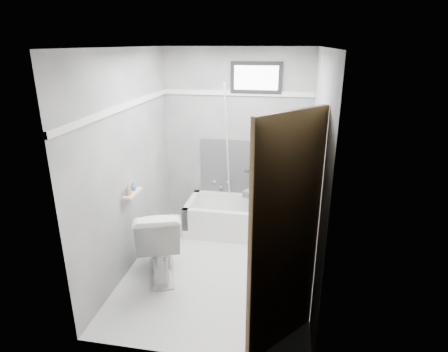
% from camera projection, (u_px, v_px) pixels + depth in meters
% --- Properties ---
extents(floor, '(2.60, 2.60, 0.00)m').
position_uv_depth(floor, '(219.00, 268.00, 4.30)').
color(floor, white).
rests_on(floor, ground).
extents(ceiling, '(2.60, 2.60, 0.00)m').
position_uv_depth(ceiling, '(217.00, 47.00, 3.49)').
color(ceiling, silver).
rests_on(ceiling, floor).
extents(wall_back, '(2.00, 0.02, 2.40)m').
position_uv_depth(wall_back, '(236.00, 139.00, 5.10)').
color(wall_back, slate).
rests_on(wall_back, floor).
extents(wall_front, '(2.00, 0.02, 2.40)m').
position_uv_depth(wall_front, '(184.00, 226.00, 2.69)').
color(wall_front, slate).
rests_on(wall_front, floor).
extents(wall_left, '(0.02, 2.60, 2.40)m').
position_uv_depth(wall_left, '(128.00, 164.00, 4.06)').
color(wall_left, slate).
rests_on(wall_left, floor).
extents(wall_right, '(0.02, 2.60, 2.40)m').
position_uv_depth(wall_right, '(316.00, 175.00, 3.73)').
color(wall_right, slate).
rests_on(wall_right, floor).
extents(bathtub, '(1.50, 0.70, 0.42)m').
position_uv_depth(bathtub, '(243.00, 217.00, 5.06)').
color(bathtub, white).
rests_on(bathtub, floor).
extents(office_chair, '(0.84, 0.84, 1.11)m').
position_uv_depth(office_chair, '(270.00, 186.00, 4.88)').
color(office_chair, '#5C5B60').
rests_on(office_chair, bathtub).
extents(toilet, '(0.72, 0.94, 0.81)m').
position_uv_depth(toilet, '(159.00, 241.00, 4.07)').
color(toilet, white).
rests_on(toilet, floor).
extents(door, '(0.78, 0.78, 2.00)m').
position_uv_depth(door, '(321.00, 261.00, 2.61)').
color(door, '#51341E').
rests_on(door, floor).
extents(window, '(0.66, 0.04, 0.40)m').
position_uv_depth(window, '(256.00, 78.00, 4.77)').
color(window, black).
rests_on(window, wall_back).
extents(backerboard, '(1.50, 0.02, 0.78)m').
position_uv_depth(backerboard, '(254.00, 168.00, 5.18)').
color(backerboard, '#4C4C4F').
rests_on(backerboard, wall_back).
extents(trim_back, '(2.00, 0.02, 0.06)m').
position_uv_depth(trim_back, '(237.00, 93.00, 4.88)').
color(trim_back, white).
rests_on(trim_back, wall_back).
extents(trim_left, '(0.02, 2.60, 0.06)m').
position_uv_depth(trim_left, '(124.00, 107.00, 3.85)').
color(trim_left, white).
rests_on(trim_left, wall_left).
extents(pole, '(0.02, 0.54, 1.89)m').
position_uv_depth(pole, '(228.00, 154.00, 4.94)').
color(pole, silver).
rests_on(pole, bathtub).
extents(shelf, '(0.10, 0.32, 0.02)m').
position_uv_depth(shelf, '(132.00, 193.00, 4.06)').
color(shelf, silver).
rests_on(shelf, wall_left).
extents(soap_bottle_a, '(0.06, 0.06, 0.12)m').
position_uv_depth(soap_bottle_a, '(128.00, 190.00, 3.96)').
color(soap_bottle_a, '#A68053').
rests_on(soap_bottle_a, shelf).
extents(soap_bottle_b, '(0.08, 0.08, 0.09)m').
position_uv_depth(soap_bottle_b, '(133.00, 186.00, 4.09)').
color(soap_bottle_b, '#476483').
rests_on(soap_bottle_b, shelf).
extents(faucet, '(0.26, 0.10, 0.16)m').
position_uv_depth(faucet, '(222.00, 184.00, 5.32)').
color(faucet, silver).
rests_on(faucet, wall_back).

